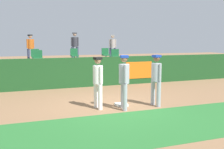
# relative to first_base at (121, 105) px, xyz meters

# --- Properties ---
(ground_plane) EXTENTS (60.00, 60.00, 0.00)m
(ground_plane) POSITION_rel_first_base_xyz_m (-0.26, 0.05, -0.04)
(ground_plane) COLOR #846042
(grass_foreground_strip) EXTENTS (18.00, 2.80, 0.01)m
(grass_foreground_strip) POSITION_rel_first_base_xyz_m (-0.26, -2.23, -0.04)
(grass_foreground_strip) COLOR #26662B
(grass_foreground_strip) RESTS_ON ground_plane
(first_base) EXTENTS (0.40, 0.40, 0.08)m
(first_base) POSITION_rel_first_base_xyz_m (0.00, 0.00, 0.00)
(first_base) COLOR white
(first_base) RESTS_ON ground_plane
(player_fielder_home) EXTENTS (0.40, 0.57, 1.77)m
(player_fielder_home) POSITION_rel_first_base_xyz_m (-0.89, -0.09, 0.98)
(player_fielder_home) COLOR white
(player_fielder_home) RESTS_ON ground_plane
(player_runner_visitor) EXTENTS (0.40, 0.51, 1.82)m
(player_runner_visitor) POSITION_rel_first_base_xyz_m (1.16, -0.41, 1.02)
(player_runner_visitor) COLOR #9EA3AD
(player_runner_visitor) RESTS_ON ground_plane
(player_coach_visitor) EXTENTS (0.41, 0.51, 1.84)m
(player_coach_visitor) POSITION_rel_first_base_xyz_m (-0.10, -0.49, 1.03)
(player_coach_visitor) COLOR #9EA3AD
(player_coach_visitor) RESTS_ON ground_plane
(field_wall) EXTENTS (18.00, 0.26, 1.48)m
(field_wall) POSITION_rel_first_base_xyz_m (-0.25, 4.06, 0.70)
(field_wall) COLOR #19471E
(field_wall) RESTS_ON ground_plane
(bleacher_platform) EXTENTS (18.00, 4.80, 0.97)m
(bleacher_platform) POSITION_rel_first_base_xyz_m (-0.26, 6.63, 0.44)
(bleacher_platform) COLOR #59595E
(bleacher_platform) RESTS_ON ground_plane
(seat_front_right) EXTENTS (0.46, 0.44, 0.84)m
(seat_front_right) POSITION_rel_first_base_xyz_m (1.82, 5.51, 1.40)
(seat_front_right) COLOR #4C4C51
(seat_front_right) RESTS_ON bleacher_platform
(seat_back_right) EXTENTS (0.47, 0.44, 0.84)m
(seat_back_right) POSITION_rel_first_base_xyz_m (1.79, 7.31, 1.40)
(seat_back_right) COLOR #4C4C51
(seat_back_right) RESTS_ON bleacher_platform
(seat_back_left) EXTENTS (0.46, 0.44, 0.84)m
(seat_back_left) POSITION_rel_first_base_xyz_m (-2.56, 7.31, 1.40)
(seat_back_left) COLOR #4C4C51
(seat_back_left) RESTS_ON bleacher_platform
(seat_back_center) EXTENTS (0.46, 0.44, 0.84)m
(seat_back_center) POSITION_rel_first_base_xyz_m (-0.24, 7.31, 1.40)
(seat_back_center) COLOR #4C4C51
(seat_back_center) RESTS_ON bleacher_platform
(seat_front_left) EXTENTS (0.48, 0.44, 0.84)m
(seat_front_left) POSITION_rel_first_base_xyz_m (-2.51, 5.51, 1.40)
(seat_front_left) COLOR #4C4C51
(seat_front_left) RESTS_ON bleacher_platform
(spectator_hooded) EXTENTS (0.51, 0.37, 1.84)m
(spectator_hooded) POSITION_rel_first_base_xyz_m (0.01, 8.37, 1.99)
(spectator_hooded) COLOR #33384C
(spectator_hooded) RESTS_ON bleacher_platform
(spectator_capped) EXTENTS (0.44, 0.42, 1.68)m
(spectator_capped) POSITION_rel_first_base_xyz_m (-2.78, 7.92, 1.90)
(spectator_capped) COLOR #33384C
(spectator_capped) RESTS_ON bleacher_platform
(spectator_casual) EXTENTS (0.46, 0.40, 1.69)m
(spectator_casual) POSITION_rel_first_base_xyz_m (2.46, 7.85, 1.91)
(spectator_casual) COLOR #33384C
(spectator_casual) RESTS_ON bleacher_platform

